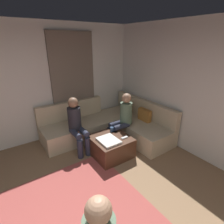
{
  "coord_description": "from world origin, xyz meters",
  "views": [
    {
      "loc": [
        1.3,
        -0.39,
        2.29
      ],
      "look_at": [
        -1.63,
        1.63,
        0.85
      ],
      "focal_mm": 28.46,
      "sensor_mm": 36.0,
      "label": 1
    }
  ],
  "objects_px": {
    "sectional_couch": "(110,125)",
    "coffee_mug": "(112,129)",
    "ottoman": "(111,146)",
    "game_remote": "(124,138)",
    "person_on_couch_back": "(123,117)",
    "person_on_couch_side": "(77,123)"
  },
  "relations": [
    {
      "from": "sectional_couch",
      "to": "coffee_mug",
      "type": "height_order",
      "value": "sectional_couch"
    },
    {
      "from": "sectional_couch",
      "to": "ottoman",
      "type": "bearing_deg",
      "value": -32.95
    },
    {
      "from": "coffee_mug",
      "to": "game_remote",
      "type": "relative_size",
      "value": 0.63
    },
    {
      "from": "game_remote",
      "to": "person_on_couch_back",
      "type": "bearing_deg",
      "value": 146.41
    },
    {
      "from": "ottoman",
      "to": "coffee_mug",
      "type": "relative_size",
      "value": 8.0
    },
    {
      "from": "person_on_couch_back",
      "to": "sectional_couch",
      "type": "bearing_deg",
      "value": 7.04
    },
    {
      "from": "person_on_couch_back",
      "to": "person_on_couch_side",
      "type": "distance_m",
      "value": 1.05
    },
    {
      "from": "person_on_couch_side",
      "to": "coffee_mug",
      "type": "bearing_deg",
      "value": 151.73
    },
    {
      "from": "sectional_couch",
      "to": "person_on_couch_back",
      "type": "distance_m",
      "value": 0.59
    },
    {
      "from": "sectional_couch",
      "to": "person_on_couch_side",
      "type": "distance_m",
      "value": 1.04
    },
    {
      "from": "person_on_couch_back",
      "to": "ottoman",
      "type": "bearing_deg",
      "value": 118.05
    },
    {
      "from": "sectional_couch",
      "to": "ottoman",
      "type": "xyz_separation_m",
      "value": [
        0.73,
        -0.47,
        -0.07
      ]
    },
    {
      "from": "sectional_couch",
      "to": "game_remote",
      "type": "distance_m",
      "value": 0.95
    },
    {
      "from": "game_remote",
      "to": "person_on_couch_back",
      "type": "distance_m",
      "value": 0.6
    },
    {
      "from": "sectional_couch",
      "to": "coffee_mug",
      "type": "bearing_deg",
      "value": -29.86
    },
    {
      "from": "sectional_couch",
      "to": "game_remote",
      "type": "relative_size",
      "value": 17.0
    },
    {
      "from": "coffee_mug",
      "to": "person_on_couch_back",
      "type": "relative_size",
      "value": 0.08
    },
    {
      "from": "game_remote",
      "to": "sectional_couch",
      "type": "bearing_deg",
      "value": 164.55
    },
    {
      "from": "sectional_couch",
      "to": "ottoman",
      "type": "height_order",
      "value": "sectional_couch"
    },
    {
      "from": "coffee_mug",
      "to": "person_on_couch_back",
      "type": "distance_m",
      "value": 0.4
    },
    {
      "from": "person_on_couch_back",
      "to": "person_on_couch_side",
      "type": "relative_size",
      "value": 1.0
    },
    {
      "from": "sectional_couch",
      "to": "game_remote",
      "type": "xyz_separation_m",
      "value": [
        0.91,
        -0.25,
        0.15
      ]
    }
  ]
}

